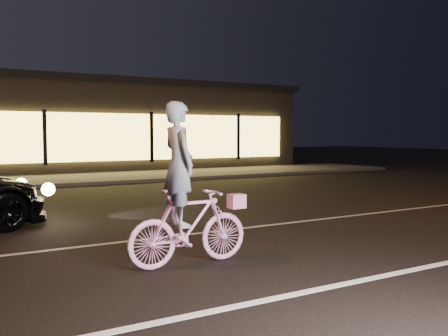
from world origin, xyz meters
TOP-DOWN VIEW (x-y plane):
  - ground at (0.00, 0.00)m, footprint 90.00×90.00m
  - lane_stripe_near at (0.00, -1.50)m, footprint 60.00×0.12m
  - lane_stripe_far at (0.00, 2.00)m, footprint 60.00×0.10m
  - sidewalk at (0.00, 13.00)m, footprint 30.00×4.00m
  - storefront at (0.00, 18.97)m, footprint 25.40×8.42m
  - cyclist at (-0.98, 0.18)m, footprint 1.73×0.60m

SIDE VIEW (x-z plane):
  - ground at x=0.00m, z-range 0.00..0.00m
  - lane_stripe_near at x=0.00m, z-range 0.00..0.01m
  - lane_stripe_far at x=0.00m, z-range 0.00..0.01m
  - sidewalk at x=0.00m, z-range 0.00..0.12m
  - cyclist at x=-0.98m, z-range -0.32..1.86m
  - storefront at x=0.00m, z-range 0.05..4.25m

